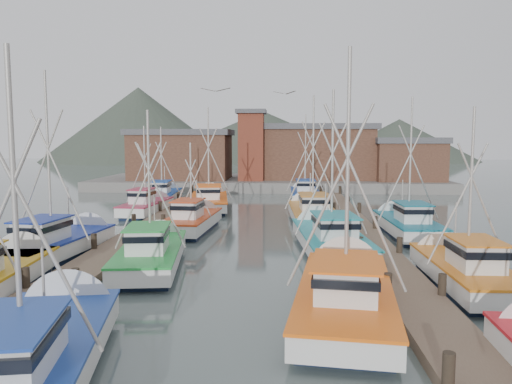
# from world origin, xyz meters

# --- Properties ---
(ground) EXTENTS (260.00, 260.00, 0.00)m
(ground) POSITION_xyz_m (0.00, 0.00, 0.00)
(ground) COLOR #4F5F5D
(ground) RESTS_ON ground
(dock_left) EXTENTS (2.30, 46.00, 1.50)m
(dock_left) POSITION_xyz_m (-7.00, 4.04, 0.21)
(dock_left) COLOR brown
(dock_left) RESTS_ON ground
(dock_right) EXTENTS (2.30, 46.00, 1.50)m
(dock_right) POSITION_xyz_m (7.00, 4.04, 0.21)
(dock_right) COLOR brown
(dock_right) RESTS_ON ground
(quay) EXTENTS (44.00, 16.00, 1.20)m
(quay) POSITION_xyz_m (0.00, 37.00, 0.60)
(quay) COLOR gray
(quay) RESTS_ON ground
(shed_left) EXTENTS (12.72, 8.48, 6.20)m
(shed_left) POSITION_xyz_m (-11.00, 35.00, 4.34)
(shed_left) COLOR brown
(shed_left) RESTS_ON quay
(shed_center) EXTENTS (14.84, 9.54, 6.90)m
(shed_center) POSITION_xyz_m (6.00, 37.00, 4.69)
(shed_center) COLOR brown
(shed_center) RESTS_ON quay
(shed_right) EXTENTS (8.48, 6.36, 5.20)m
(shed_right) POSITION_xyz_m (17.00, 34.00, 3.84)
(shed_right) COLOR brown
(shed_right) RESTS_ON quay
(lookout_tower) EXTENTS (3.60, 3.60, 8.50)m
(lookout_tower) POSITION_xyz_m (-2.00, 33.00, 5.55)
(lookout_tower) COLOR maroon
(lookout_tower) RESTS_ON quay
(distant_hills) EXTENTS (175.00, 140.00, 42.00)m
(distant_hills) POSITION_xyz_m (-12.76, 122.59, 0.00)
(distant_hills) COLOR #3D463B
(distant_hills) RESTS_ON ground
(boat_0) EXTENTS (4.83, 10.38, 9.24)m
(boat_0) POSITION_xyz_m (-4.26, -15.65, 0.68)
(boat_0) COLOR #0F1B34
(boat_0) RESTS_ON ground
(boat_1) EXTENTS (4.33, 10.39, 10.16)m
(boat_1) POSITION_xyz_m (4.33, -9.75, 0.69)
(boat_1) COLOR #0F1B34
(boat_1) RESTS_ON ground
(boat_4) EXTENTS (3.78, 9.04, 8.26)m
(boat_4) POSITION_xyz_m (-4.31, -3.98, 0.68)
(boat_4) COLOR #0F1B34
(boat_4) RESTS_ON ground
(boat_5) EXTENTS (4.07, 10.33, 9.74)m
(boat_5) POSITION_xyz_m (4.57, 0.23, 0.68)
(boat_5) COLOR #0F1B34
(boat_5) RESTS_ON ground
(boat_6) EXTENTS (4.20, 9.38, 10.42)m
(boat_6) POSITION_xyz_m (-9.84, -2.07, 0.69)
(boat_6) COLOR #0F1B34
(boat_6) RESTS_ON ground
(boat_7) EXTENTS (3.33, 8.38, 8.17)m
(boat_7) POSITION_xyz_m (9.62, -6.30, 0.68)
(boat_7) COLOR #0F1B34
(boat_7) RESTS_ON ground
(boat_8) EXTENTS (3.12, 8.51, 6.63)m
(boat_8) POSITION_xyz_m (-4.09, 5.78, 0.67)
(boat_8) COLOR #0F1B34
(boat_8) RESTS_ON ground
(boat_9) EXTENTS (4.14, 10.07, 10.27)m
(boat_9) POSITION_xyz_m (4.12, 10.05, 0.69)
(boat_9) COLOR #0F1B34
(boat_9) RESTS_ON ground
(boat_10) EXTENTS (3.20, 8.03, 7.84)m
(boat_10) POSITION_xyz_m (-9.20, 12.85, 0.68)
(boat_10) COLOR #0F1B34
(boat_10) RESTS_ON ground
(boat_11) EXTENTS (3.85, 8.86, 9.58)m
(boat_11) POSITION_xyz_m (9.98, 5.14, 0.68)
(boat_11) COLOR #0F1B34
(boat_11) RESTS_ON ground
(boat_12) EXTENTS (4.43, 10.44, 9.89)m
(boat_12) POSITION_xyz_m (-4.70, 16.66, 0.68)
(boat_12) COLOR #0F1B34
(boat_12) RESTS_ON ground
(boat_13) EXTENTS (3.73, 8.81, 9.36)m
(boat_13) POSITION_xyz_m (4.11, 22.77, 0.68)
(boat_13) COLOR #0F1B34
(boat_13) RESTS_ON ground
(boat_14) EXTENTS (3.38, 8.94, 8.10)m
(boat_14) POSITION_xyz_m (-9.83, 20.52, 0.68)
(boat_14) COLOR #0F1B34
(boat_14) RESTS_ON ground
(gull_near) EXTENTS (1.55, 0.62, 0.24)m
(gull_near) POSITION_xyz_m (-1.49, -1.55, 8.71)
(gull_near) COLOR gray
(gull_near) RESTS_ON ground
(gull_far) EXTENTS (1.48, 0.65, 0.24)m
(gull_far) POSITION_xyz_m (2.04, 5.51, 9.19)
(gull_far) COLOR gray
(gull_far) RESTS_ON ground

